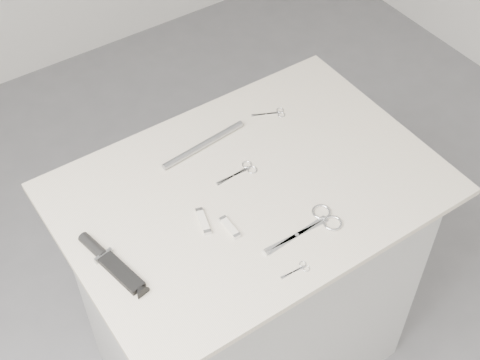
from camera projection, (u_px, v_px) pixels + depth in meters
ground at (247, 354)px, 2.45m from camera, size 4.00×4.00×0.01m
plinth at (249, 285)px, 2.12m from camera, size 0.90×0.60×0.90m
display_board at (250, 189)px, 1.78m from camera, size 1.00×0.70×0.02m
large_shears at (316, 224)px, 1.68m from camera, size 0.22×0.10×0.01m
embroidery_scissors_a at (243, 171)px, 1.81m from camera, size 0.12×0.05×0.00m
embroidery_scissors_b at (274, 113)px, 1.96m from camera, size 0.10×0.06×0.00m
tiny_scissors at (298, 270)px, 1.59m from camera, size 0.08×0.03×0.00m
sheathed_knife at (108, 260)px, 1.60m from camera, size 0.08×0.22×0.03m
pocket_knife_a at (203, 221)px, 1.68m from camera, size 0.04×0.09×0.01m
pocket_knife_b at (230, 228)px, 1.67m from camera, size 0.02×0.07×0.01m
metal_rail at (203, 145)px, 1.86m from camera, size 0.27×0.05×0.02m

